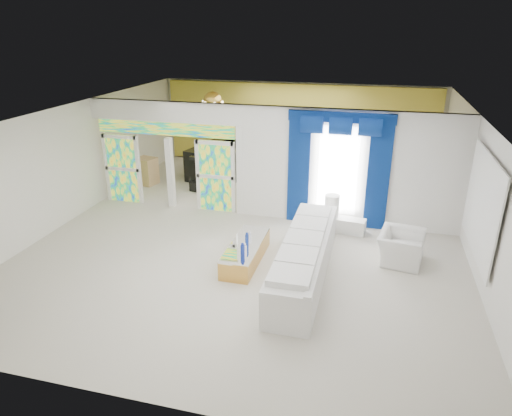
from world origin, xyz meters
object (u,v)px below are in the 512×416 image
(armchair, at_px, (401,247))
(coffee_table, at_px, (246,253))
(white_sofa, at_px, (304,259))
(console_table, at_px, (343,225))
(grand_piano, at_px, (220,162))

(armchair, bearing_deg, coffee_table, 114.32)
(coffee_table, bearing_deg, white_sofa, -12.53)
(white_sofa, bearing_deg, coffee_table, 167.87)
(coffee_table, distance_m, armchair, 3.43)
(console_table, relative_size, grand_piano, 0.54)
(grand_piano, bearing_deg, console_table, -26.56)
(coffee_table, distance_m, console_table, 2.89)
(console_table, height_order, grand_piano, grand_piano)
(white_sofa, distance_m, console_table, 2.52)
(white_sofa, height_order, coffee_table, white_sofa)
(armchair, bearing_deg, white_sofa, 130.52)
(armchair, xyz_separation_m, grand_piano, (-5.80, 4.76, 0.18))
(coffee_table, distance_m, grand_piano, 6.18)
(console_table, bearing_deg, coffee_table, -132.32)
(coffee_table, relative_size, console_table, 1.70)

